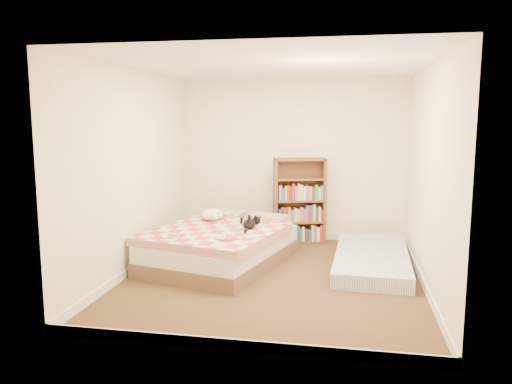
% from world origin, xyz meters
% --- Properties ---
extents(room, '(3.51, 4.01, 2.51)m').
position_xyz_m(room, '(0.00, 0.00, 1.20)').
color(room, '#4A3220').
rests_on(room, ground).
extents(bed, '(1.88, 2.33, 0.55)m').
position_xyz_m(bed, '(-0.76, 0.44, 0.25)').
color(bed, brown).
rests_on(bed, room).
extents(bookshelf, '(0.85, 0.47, 1.31)m').
position_xyz_m(bookshelf, '(0.15, 1.74, 0.50)').
color(bookshelf, '#51361B').
rests_on(bookshelf, room).
extents(floor_mattress, '(1.01, 2.08, 0.18)m').
position_xyz_m(floor_mattress, '(1.20, 0.63, 0.09)').
color(floor_mattress, '#6572A9').
rests_on(floor_mattress, room).
extents(black_cat, '(0.27, 0.59, 0.13)m').
position_xyz_m(black_cat, '(-0.38, 0.47, 0.55)').
color(black_cat, black).
rests_on(black_cat, bed).
extents(white_dog, '(0.37, 0.40, 0.16)m').
position_xyz_m(white_dog, '(-0.98, 0.82, 0.57)').
color(white_dog, white).
rests_on(white_dog, bed).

